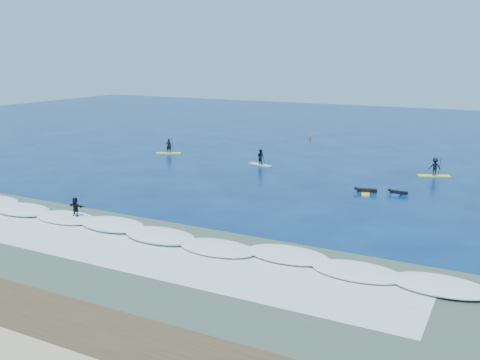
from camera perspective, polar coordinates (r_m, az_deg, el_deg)
The scene contains 11 objects.
ground at distance 41.91m, azimuth -1.18°, elevation -1.82°, with size 160.00×160.00×0.00m, color #031847.
shallow_water at distance 30.97m, azimuth -13.83°, elevation -7.77°, with size 90.00×13.00×0.01m, color #3B5141.
breaking_wave at distance 33.86m, azimuth -9.37°, elevation -5.72°, with size 40.00×6.00×0.30m, color white.
whitewater at distance 31.67m, azimuth -12.63°, elevation -7.24°, with size 34.00×5.00×0.02m, color silver.
sup_paddler_left at distance 60.52m, azimuth -7.60°, elevation 3.38°, with size 2.82×1.81×1.95m.
sup_paddler_center at distance 53.74m, azimuth 2.21°, elevation 2.32°, with size 2.72×1.45×1.86m.
sup_paddler_right at distance 51.88m, azimuth 20.05°, elevation 1.20°, with size 2.88×1.70×1.98m.
prone_paddler_near at distance 44.23m, azimuth 13.26°, elevation -1.15°, with size 1.81×2.36×0.48m.
prone_paddler_far at distance 44.36m, azimuth 16.47°, elevation -1.33°, with size 1.58×2.00×0.42m.
wave_surfer at distance 37.52m, azimuth -17.13°, elevation -2.94°, with size 2.04×0.62×1.46m.
marker_buoy at distance 70.38m, azimuth 7.47°, elevation 4.51°, with size 0.28×0.28×0.68m.
Camera 1 is at (19.45, -35.47, 10.95)m, focal length 40.00 mm.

